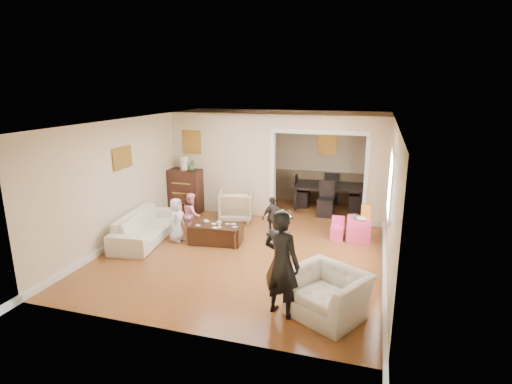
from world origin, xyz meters
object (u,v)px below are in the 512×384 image
(child_toddler, at_px, (272,217))
(cyan_cup, at_px, (355,217))
(armchair_front, at_px, (328,294))
(adult_person, at_px, (282,263))
(play_table, at_px, (359,229))
(dining_table, at_px, (329,197))
(child_kneel_a, at_px, (176,220))
(child_kneel_b, at_px, (192,214))
(table_lamp, at_px, (184,163))
(coffee_table, at_px, (216,234))
(sofa, at_px, (146,226))
(dresser, at_px, (186,191))
(armchair_back, at_px, (236,205))
(coffee_cup, at_px, (219,224))

(child_toddler, bearing_deg, cyan_cup, 140.99)
(armchair_front, xyz_separation_m, adult_person, (-0.66, -0.16, 0.47))
(play_table, bearing_deg, dining_table, 113.24)
(adult_person, distance_m, child_kneel_a, 3.58)
(child_kneel_a, height_order, child_kneel_b, child_kneel_b)
(child_kneel_a, xyz_separation_m, child_kneel_b, (0.15, 0.45, 0.00))
(armchair_front, bearing_deg, dining_table, 125.94)
(table_lamp, height_order, dining_table, table_lamp)
(coffee_table, height_order, play_table, play_table)
(sofa, height_order, cyan_cup, sofa)
(dresser, bearing_deg, play_table, -9.35)
(adult_person, distance_m, child_kneel_b, 3.76)
(coffee_table, bearing_deg, dresser, 131.54)
(sofa, height_order, armchair_front, armchair_front)
(coffee_table, bearing_deg, child_kneel_b, 156.80)
(armchair_back, xyz_separation_m, child_kneel_a, (-0.75, -1.72, 0.10))
(armchair_front, relative_size, child_toddler, 1.16)
(table_lamp, relative_size, adult_person, 0.22)
(play_table, xyz_separation_m, dining_table, (-0.91, 2.11, 0.09))
(coffee_table, bearing_deg, table_lamp, 131.54)
(armchair_front, height_order, dining_table, armchair_front)
(dining_table, distance_m, child_kneel_b, 3.94)
(sofa, distance_m, child_toddler, 2.77)
(dining_table, relative_size, adult_person, 1.17)
(sofa, relative_size, dining_table, 1.11)
(play_table, bearing_deg, child_kneel_a, -162.31)
(child_kneel_b, height_order, child_toddler, child_kneel_b)
(coffee_table, bearing_deg, dining_table, 57.62)
(play_table, relative_size, child_kneel_a, 0.53)
(sofa, xyz_separation_m, table_lamp, (-0.07, 2.06, 1.03))
(coffee_cup, bearing_deg, play_table, 21.36)
(coffee_cup, distance_m, child_toddler, 1.24)
(armchair_front, height_order, table_lamp, table_lamp)
(child_kneel_a, bearing_deg, armchair_front, -117.08)
(coffee_cup, height_order, child_kneel_b, child_kneel_b)
(coffee_cup, bearing_deg, coffee_table, 153.43)
(coffee_table, height_order, child_kneel_b, child_kneel_b)
(dining_table, distance_m, child_kneel_a, 4.38)
(armchair_back, bearing_deg, coffee_cup, 82.73)
(dining_table, xyz_separation_m, child_kneel_b, (-2.71, -2.87, 0.15))
(dresser, relative_size, play_table, 2.28)
(armchair_back, height_order, play_table, armchair_back)
(sofa, relative_size, child_kneel_b, 2.17)
(table_lamp, height_order, play_table, table_lamp)
(armchair_back, bearing_deg, cyan_cup, 154.52)
(armchair_front, xyz_separation_m, child_toddler, (-1.59, 2.91, 0.11))
(coffee_table, relative_size, dining_table, 0.58)
(sofa, xyz_separation_m, coffee_cup, (1.62, 0.22, 0.15))
(dresser, distance_m, coffee_table, 2.42)
(child_kneel_a, xyz_separation_m, child_toddler, (1.90, 0.90, -0.03))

